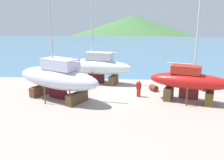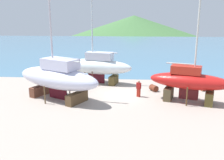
{
  "view_description": "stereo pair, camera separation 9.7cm",
  "coord_description": "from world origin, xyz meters",
  "px_view_note": "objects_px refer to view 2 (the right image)",
  "views": [
    {
      "loc": [
        0.44,
        -24.41,
        7.71
      ],
      "look_at": [
        -1.47,
        0.51,
        1.45
      ],
      "focal_mm": 39.93,
      "sensor_mm": 36.0,
      "label": 1
    },
    {
      "loc": [
        0.54,
        -24.4,
        7.71
      ],
      "look_at": [
        -1.47,
        0.51,
        1.45
      ],
      "focal_mm": 39.93,
      "sensor_mm": 36.0,
      "label": 2
    }
  ],
  "objects_px": {
    "worker": "(139,88)",
    "barrel_ochre": "(205,88)",
    "sailboat_mid_port": "(57,77)",
    "sailboat_far_slipway": "(96,66)",
    "barrel_tipped_center": "(154,88)",
    "sailboat_small_center": "(189,81)"
  },
  "relations": [
    {
      "from": "sailboat_small_center",
      "to": "barrel_tipped_center",
      "type": "bearing_deg",
      "value": 149.58
    },
    {
      "from": "sailboat_small_center",
      "to": "sailboat_far_slipway",
      "type": "xyz_separation_m",
      "value": [
        -9.56,
        6.33,
        0.1
      ]
    },
    {
      "from": "sailboat_mid_port",
      "to": "barrel_tipped_center",
      "type": "relative_size",
      "value": 15.32
    },
    {
      "from": "sailboat_mid_port",
      "to": "sailboat_far_slipway",
      "type": "distance_m",
      "value": 7.05
    },
    {
      "from": "sailboat_mid_port",
      "to": "worker",
      "type": "xyz_separation_m",
      "value": [
        7.82,
        1.29,
        -1.3
      ]
    },
    {
      "from": "sailboat_small_center",
      "to": "sailboat_far_slipway",
      "type": "height_order",
      "value": "sailboat_far_slipway"
    },
    {
      "from": "sailboat_small_center",
      "to": "barrel_ochre",
      "type": "height_order",
      "value": "sailboat_small_center"
    },
    {
      "from": "sailboat_small_center",
      "to": "sailboat_far_slipway",
      "type": "distance_m",
      "value": 11.46
    },
    {
      "from": "sailboat_small_center",
      "to": "sailboat_far_slipway",
      "type": "bearing_deg",
      "value": 165.33
    },
    {
      "from": "barrel_tipped_center",
      "to": "barrel_ochre",
      "type": "bearing_deg",
      "value": 5.75
    },
    {
      "from": "worker",
      "to": "barrel_tipped_center",
      "type": "distance_m",
      "value": 2.82
    },
    {
      "from": "sailboat_mid_port",
      "to": "worker",
      "type": "distance_m",
      "value": 8.04
    },
    {
      "from": "barrel_ochre",
      "to": "barrel_tipped_center",
      "type": "xyz_separation_m",
      "value": [
        -5.54,
        -0.56,
        0.04
      ]
    },
    {
      "from": "sailboat_small_center",
      "to": "sailboat_mid_port",
      "type": "bearing_deg",
      "value": -160.63
    },
    {
      "from": "sailboat_small_center",
      "to": "barrel_tipped_center",
      "type": "height_order",
      "value": "sailboat_small_center"
    },
    {
      "from": "sailboat_mid_port",
      "to": "sailboat_small_center",
      "type": "bearing_deg",
      "value": -151.85
    },
    {
      "from": "worker",
      "to": "barrel_ochre",
      "type": "bearing_deg",
      "value": 142.38
    },
    {
      "from": "sailboat_far_slipway",
      "to": "worker",
      "type": "xyz_separation_m",
      "value": [
        4.96,
        -5.15,
        -1.23
      ]
    },
    {
      "from": "barrel_ochre",
      "to": "barrel_tipped_center",
      "type": "relative_size",
      "value": 0.97
    },
    {
      "from": "worker",
      "to": "barrel_tipped_center",
      "type": "relative_size",
      "value": 1.86
    },
    {
      "from": "sailboat_mid_port",
      "to": "worker",
      "type": "height_order",
      "value": "sailboat_mid_port"
    },
    {
      "from": "sailboat_small_center",
      "to": "sailboat_mid_port",
      "type": "height_order",
      "value": "sailboat_mid_port"
    }
  ]
}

